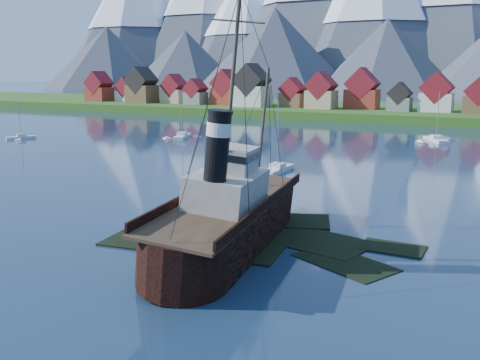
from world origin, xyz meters
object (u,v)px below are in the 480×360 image
at_px(tugboat_wreck, 235,213).
at_px(sailboat_b, 21,138).
at_px(sailboat_c, 182,137).
at_px(sailboat_e, 436,140).
at_px(sailboat_f, 278,170).

bearing_deg(tugboat_wreck, sailboat_b, 141.95).
height_order(sailboat_c, sailboat_e, sailboat_c).
distance_m(tugboat_wreck, sailboat_f, 39.61).
bearing_deg(sailboat_e, tugboat_wreck, -122.12).
distance_m(tugboat_wreck, sailboat_e, 93.49).
bearing_deg(sailboat_b, sailboat_c, 61.85).
height_order(tugboat_wreck, sailboat_f, tugboat_wreck).
bearing_deg(sailboat_c, sailboat_b, -171.38).
height_order(sailboat_b, sailboat_e, sailboat_e).
relative_size(sailboat_c, sailboat_e, 1.03).
xyz_separation_m(tugboat_wreck, sailboat_e, (6.24, 93.24, -2.87)).
relative_size(tugboat_wreck, sailboat_f, 2.54).
xyz_separation_m(sailboat_b, sailboat_e, (94.77, 43.98, 0.03)).
height_order(sailboat_e, sailboat_f, sailboat_e).
height_order(tugboat_wreck, sailboat_c, tugboat_wreck).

